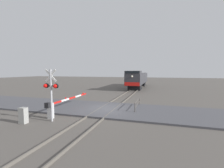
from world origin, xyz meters
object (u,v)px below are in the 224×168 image
(crossing_signal, at_px, (51,89))
(utility_cabinet, at_px, (23,115))
(locomotive, at_px, (138,79))
(crossing_gate, at_px, (58,105))
(guard_railing, at_px, (137,103))

(crossing_signal, bearing_deg, utility_cabinet, -149.72)
(locomotive, xyz_separation_m, crossing_gate, (-3.32, -24.39, -1.13))
(crossing_gate, height_order, guard_railing, crossing_gate)
(utility_cabinet, bearing_deg, guard_railing, 41.61)
(guard_railing, bearing_deg, crossing_signal, -135.62)
(locomotive, distance_m, crossing_signal, 26.03)
(locomotive, xyz_separation_m, utility_cabinet, (-4.44, -26.83, -1.41))
(crossing_signal, relative_size, crossing_gate, 0.58)
(locomotive, bearing_deg, utility_cabinet, -99.39)
(crossing_gate, bearing_deg, locomotive, 82.25)
(crossing_signal, xyz_separation_m, utility_cabinet, (-1.64, -0.96, -1.82))
(crossing_gate, xyz_separation_m, guard_railing, (6.07, 3.95, -0.22))
(crossing_gate, height_order, utility_cabinet, crossing_gate)
(utility_cabinet, bearing_deg, crossing_gate, 65.39)
(utility_cabinet, relative_size, guard_railing, 0.37)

